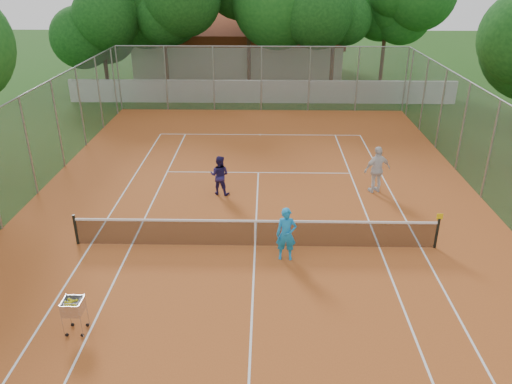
{
  "coord_description": "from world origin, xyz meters",
  "views": [
    {
      "loc": [
        0.34,
        -14.33,
        8.54
      ],
      "look_at": [
        0.0,
        1.5,
        1.3
      ],
      "focal_mm": 35.0,
      "sensor_mm": 36.0,
      "label": 1
    }
  ],
  "objects_px": {
    "clubhouse": "(239,47)",
    "ball_hopper": "(75,315)",
    "player_far_right": "(377,170)",
    "tennis_net": "(255,233)",
    "player_near": "(286,234)",
    "player_far_left": "(220,175)"
  },
  "relations": [
    {
      "from": "clubhouse",
      "to": "player_far_right",
      "type": "xyz_separation_m",
      "value": [
        6.84,
        -24.55,
        -1.2
      ]
    },
    {
      "from": "tennis_net",
      "to": "clubhouse",
      "type": "height_order",
      "value": "clubhouse"
    },
    {
      "from": "player_far_right",
      "to": "tennis_net",
      "type": "bearing_deg",
      "value": 22.95
    },
    {
      "from": "player_far_right",
      "to": "ball_hopper",
      "type": "height_order",
      "value": "player_far_right"
    },
    {
      "from": "player_far_left",
      "to": "player_far_right",
      "type": "height_order",
      "value": "player_far_right"
    },
    {
      "from": "player_far_right",
      "to": "ball_hopper",
      "type": "xyz_separation_m",
      "value": [
        -9.26,
        -8.81,
        -0.45
      ]
    },
    {
      "from": "tennis_net",
      "to": "ball_hopper",
      "type": "distance_m",
      "value": 6.21
    },
    {
      "from": "clubhouse",
      "to": "player_near",
      "type": "bearing_deg",
      "value": -84.26
    },
    {
      "from": "clubhouse",
      "to": "player_near",
      "type": "height_order",
      "value": "clubhouse"
    },
    {
      "from": "player_far_right",
      "to": "ball_hopper",
      "type": "distance_m",
      "value": 12.79
    },
    {
      "from": "clubhouse",
      "to": "ball_hopper",
      "type": "bearing_deg",
      "value": -94.16
    },
    {
      "from": "tennis_net",
      "to": "ball_hopper",
      "type": "relative_size",
      "value": 11.22
    },
    {
      "from": "player_near",
      "to": "player_far_right",
      "type": "height_order",
      "value": "player_far_right"
    },
    {
      "from": "tennis_net",
      "to": "player_near",
      "type": "height_order",
      "value": "player_near"
    },
    {
      "from": "clubhouse",
      "to": "player_far_right",
      "type": "height_order",
      "value": "clubhouse"
    },
    {
      "from": "player_near",
      "to": "player_far_right",
      "type": "relative_size",
      "value": 0.9
    },
    {
      "from": "clubhouse",
      "to": "ball_hopper",
      "type": "xyz_separation_m",
      "value": [
        -2.42,
        -33.36,
        -1.65
      ]
    },
    {
      "from": "player_far_right",
      "to": "ball_hopper",
      "type": "bearing_deg",
      "value": 23.92
    },
    {
      "from": "clubhouse",
      "to": "player_near",
      "type": "distance_m",
      "value": 29.94
    },
    {
      "from": "tennis_net",
      "to": "player_far_left",
      "type": "xyz_separation_m",
      "value": [
        -1.52,
        4.11,
        0.33
      ]
    },
    {
      "from": "tennis_net",
      "to": "player_near",
      "type": "bearing_deg",
      "value": -37.44
    },
    {
      "from": "clubhouse",
      "to": "ball_hopper",
      "type": "height_order",
      "value": "clubhouse"
    }
  ]
}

